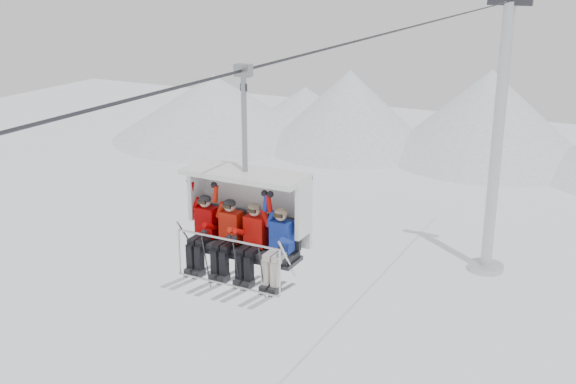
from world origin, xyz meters
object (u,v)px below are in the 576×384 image
at_px(skier_center_right, 253,239).
at_px(chairlift_carrier, 249,209).
at_px(skier_far_right, 279,244).
at_px(skier_far_left, 204,230).
at_px(skier_center_left, 228,234).
at_px(lift_tower_right, 495,161).

bearing_deg(skier_center_right, chairlift_carrier, 128.61).
relative_size(chairlift_carrier, skier_center_right, 2.36).
height_order(skier_center_right, skier_far_right, same).
distance_m(chairlift_carrier, skier_far_right, 0.97).
bearing_deg(skier_far_left, chairlift_carrier, 19.68).
bearing_deg(chairlift_carrier, skier_center_left, -134.14).
xyz_separation_m(chairlift_carrier, skier_center_left, (-0.30, -0.30, -0.47)).
bearing_deg(skier_center_left, chairlift_carrier, 45.86).
height_order(skier_center_left, skier_far_right, same).
xyz_separation_m(lift_tower_right, skier_far_right, (0.79, -23.90, 4.43)).
bearing_deg(skier_far_right, skier_center_right, 180.00).
height_order(lift_tower_right, skier_far_right, lift_tower_right).
height_order(lift_tower_right, skier_center_left, lift_tower_right).
height_order(chairlift_carrier, skier_far_left, chairlift_carrier).
distance_m(lift_tower_right, skier_far_right, 24.32).
height_order(lift_tower_right, chairlift_carrier, lift_tower_right).
bearing_deg(skier_far_left, skier_far_right, 0.00).
height_order(skier_far_left, skier_far_right, same).
distance_m(lift_tower_right, chairlift_carrier, 24.10).
relative_size(chairlift_carrier, skier_center_left, 2.36).
bearing_deg(lift_tower_right, skier_center_right, -89.42).
height_order(skier_center_left, skier_center_right, same).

